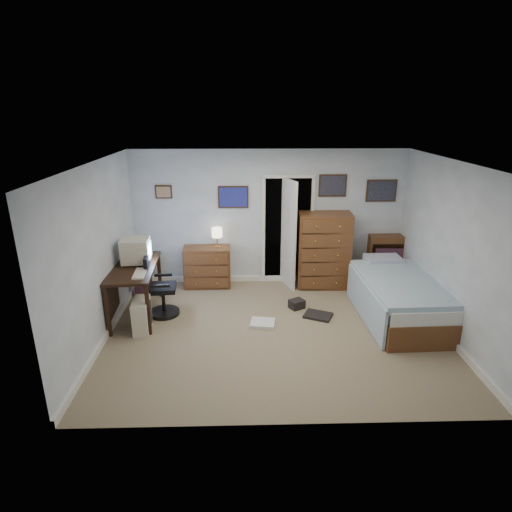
{
  "coord_description": "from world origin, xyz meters",
  "views": [
    {
      "loc": [
        -0.46,
        -5.69,
        3.2
      ],
      "look_at": [
        -0.29,
        0.3,
        1.1
      ],
      "focal_mm": 30.0,
      "sensor_mm": 36.0,
      "label": 1
    }
  ],
  "objects_px": {
    "computer_desk": "(128,278)",
    "low_dresser": "(207,267)",
    "office_chair": "(159,292)",
    "tall_dresser": "(323,250)",
    "bed": "(398,296)"
  },
  "relations": [
    {
      "from": "computer_desk",
      "to": "low_dresser",
      "type": "bearing_deg",
      "value": 41.72
    },
    {
      "from": "office_chair",
      "to": "low_dresser",
      "type": "height_order",
      "value": "office_chair"
    },
    {
      "from": "tall_dresser",
      "to": "office_chair",
      "type": "bearing_deg",
      "value": -154.86
    },
    {
      "from": "office_chair",
      "to": "low_dresser",
      "type": "relative_size",
      "value": 1.19
    },
    {
      "from": "computer_desk",
      "to": "office_chair",
      "type": "xyz_separation_m",
      "value": [
        0.47,
        -0.01,
        -0.25
      ]
    },
    {
      "from": "low_dresser",
      "to": "bed",
      "type": "bearing_deg",
      "value": -24.46
    },
    {
      "from": "low_dresser",
      "to": "bed",
      "type": "xyz_separation_m",
      "value": [
        3.14,
        -1.32,
        -0.04
      ]
    },
    {
      "from": "low_dresser",
      "to": "tall_dresser",
      "type": "height_order",
      "value": "tall_dresser"
    },
    {
      "from": "office_chair",
      "to": "low_dresser",
      "type": "distance_m",
      "value": 1.35
    },
    {
      "from": "low_dresser",
      "to": "tall_dresser",
      "type": "relative_size",
      "value": 0.61
    },
    {
      "from": "computer_desk",
      "to": "office_chair",
      "type": "bearing_deg",
      "value": -5.09
    },
    {
      "from": "office_chair",
      "to": "bed",
      "type": "height_order",
      "value": "office_chair"
    },
    {
      "from": "low_dresser",
      "to": "computer_desk",
      "type": "bearing_deg",
      "value": -136.56
    },
    {
      "from": "computer_desk",
      "to": "tall_dresser",
      "type": "xyz_separation_m",
      "value": [
        3.3,
        1.13,
        0.05
      ]
    },
    {
      "from": "tall_dresser",
      "to": "bed",
      "type": "relative_size",
      "value": 0.62
    }
  ]
}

